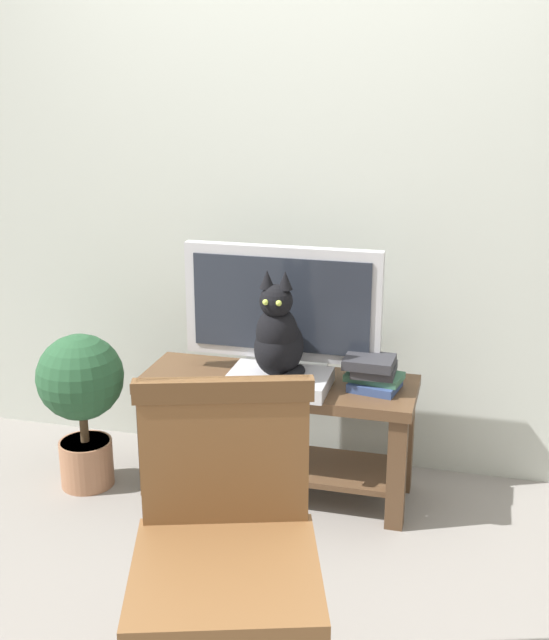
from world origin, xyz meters
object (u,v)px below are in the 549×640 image
object	(u,v)px
tv_stand	(278,416)
cat	(278,337)
media_box	(279,381)
book_stack	(373,373)
wooden_chair	(225,533)
potted_plant	(81,394)
tv	(282,310)

from	to	relation	value
tv_stand	cat	world-z (taller)	cat
media_box	book_stack	size ratio (longest dim) A/B	1.69
wooden_chair	potted_plant	world-z (taller)	wooden_chair
wooden_chair	book_stack	xyz separation A→B (m)	(0.21, 1.21, 0.01)
cat	wooden_chair	size ratio (longest dim) A/B	0.46
tv_stand	wooden_chair	bearing A→B (deg)	-81.97
cat	wooden_chair	bearing A→B (deg)	-82.67
media_box	potted_plant	bearing A→B (deg)	-175.68
media_box	cat	world-z (taller)	cat
tv	book_stack	xyz separation A→B (m)	(0.38, -0.07, -0.21)
media_box	potted_plant	world-z (taller)	potted_plant
tv	book_stack	distance (m)	0.44
tv	cat	size ratio (longest dim) A/B	1.88
tv	wooden_chair	bearing A→B (deg)	-82.41
tv_stand	potted_plant	world-z (taller)	potted_plant
tv_stand	cat	xyz separation A→B (m)	(0.03, -0.10, 0.37)
tv_stand	wooden_chair	xyz separation A→B (m)	(0.17, -1.21, 0.22)
wooden_chair	potted_plant	size ratio (longest dim) A/B	1.39
tv_stand	media_box	size ratio (longest dim) A/B	2.82
media_box	wooden_chair	distance (m)	1.13
tv_stand	media_box	bearing A→B (deg)	-72.41
tv_stand	cat	bearing A→B (deg)	-74.49
cat	wooden_chair	world-z (taller)	cat
media_box	book_stack	bearing A→B (deg)	13.45
media_box	tv_stand	bearing A→B (deg)	107.59
media_box	cat	xyz separation A→B (m)	(0.00, -0.02, 0.19)
cat	wooden_chair	distance (m)	1.13
potted_plant	tv	bearing A→B (deg)	15.12
tv	media_box	distance (m)	0.29
media_box	cat	bearing A→B (deg)	-85.85
tv_stand	potted_plant	size ratio (longest dim) A/B	1.66
tv_stand	wooden_chair	size ratio (longest dim) A/B	1.19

